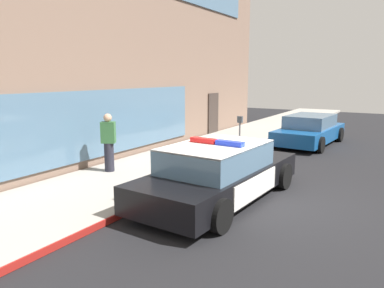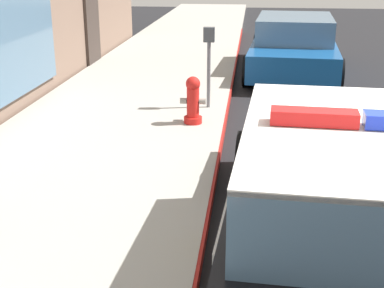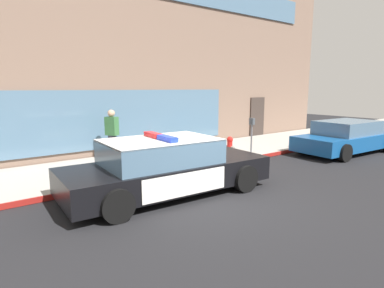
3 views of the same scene
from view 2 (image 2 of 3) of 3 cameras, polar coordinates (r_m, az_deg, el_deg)
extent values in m
cube|color=#A39E93|center=(5.89, -15.19, -6.87)|extent=(48.00, 3.37, 0.15)
cube|color=maroon|center=(5.52, 1.65, -7.98)|extent=(28.80, 0.04, 0.14)
cube|color=#382D28|center=(13.32, -10.48, 12.30)|extent=(1.00, 0.08, 2.10)
cube|color=black|center=(4.78, 15.94, -7.64)|extent=(5.16, 2.21, 0.60)
cube|color=silver|center=(6.21, 14.66, 0.45)|extent=(1.83, 1.98, 0.05)
cube|color=silver|center=(4.67, 4.02, -7.57)|extent=(2.12, 0.15, 0.51)
cube|color=yellow|center=(4.67, 3.82, -7.55)|extent=(0.22, 0.02, 0.26)
cube|color=slate|center=(4.37, 16.87, -2.15)|extent=(2.73, 1.88, 0.60)
cube|color=silver|center=(4.28, 17.24, 1.47)|extent=(2.73, 1.88, 0.04)
cube|color=red|center=(4.22, 12.69, 2.78)|extent=(0.24, 0.66, 0.11)
cylinder|color=black|center=(6.35, 5.72, -1.70)|extent=(0.69, 0.26, 0.68)
cylinder|color=red|center=(8.35, 0.10, 2.56)|extent=(0.28, 0.28, 0.10)
cylinder|color=red|center=(8.27, 0.10, 4.38)|extent=(0.19, 0.19, 0.45)
sphere|color=red|center=(8.20, 0.10, 6.35)|extent=(0.22, 0.22, 0.22)
cylinder|color=gray|center=(8.18, 0.10, 6.87)|extent=(0.06, 0.06, 0.05)
cylinder|color=gray|center=(8.25, 1.11, 4.50)|extent=(0.09, 0.10, 0.09)
cylinder|color=gray|center=(8.28, -0.90, 4.56)|extent=(0.09, 0.10, 0.09)
cylinder|color=gray|center=(8.42, 0.21, 4.53)|extent=(0.10, 0.12, 0.12)
cube|color=#144C8C|center=(12.84, 10.59, 9.47)|extent=(4.77, 2.13, 0.56)
cube|color=slate|center=(12.77, 10.73, 11.81)|extent=(2.53, 1.80, 0.56)
cylinder|color=black|center=(14.41, 6.91, 10.06)|extent=(0.65, 0.24, 0.64)
cylinder|color=black|center=(14.42, 14.23, 9.62)|extent=(0.65, 0.24, 0.64)
cylinder|color=black|center=(11.39, 5.89, 7.64)|extent=(0.65, 0.24, 0.64)
cylinder|color=black|center=(11.40, 15.11, 7.09)|extent=(0.65, 0.24, 0.64)
cylinder|color=slate|center=(9.12, 1.76, 7.25)|extent=(0.06, 0.06, 1.10)
cube|color=#474C51|center=(9.00, 1.81, 11.42)|extent=(0.12, 0.18, 0.24)
camera|label=1|loc=(5.72, 131.96, -9.89)|focal=34.30mm
camera|label=3|loc=(7.23, 95.33, -2.13)|focal=29.93mm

